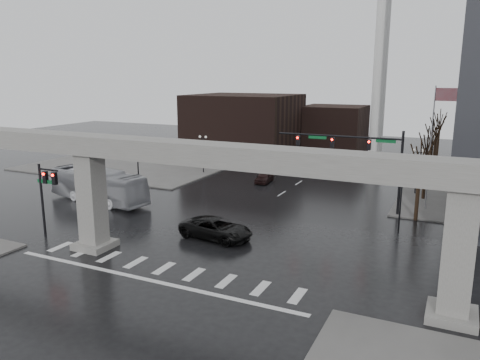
{
  "coord_description": "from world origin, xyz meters",
  "views": [
    {
      "loc": [
        17.57,
        -25.78,
        12.89
      ],
      "look_at": [
        1.43,
        8.13,
        4.5
      ],
      "focal_mm": 35.0,
      "sensor_mm": 36.0,
      "label": 1
    }
  ],
  "objects_px": {
    "signal_mast_arm": "(360,152)",
    "city_bus": "(98,186)",
    "pickup_truck": "(216,229)",
    "far_car": "(264,177)"
  },
  "relations": [
    {
      "from": "signal_mast_arm",
      "to": "far_car",
      "type": "relative_size",
      "value": 2.99
    },
    {
      "from": "signal_mast_arm",
      "to": "city_bus",
      "type": "height_order",
      "value": "signal_mast_arm"
    },
    {
      "from": "signal_mast_arm",
      "to": "far_car",
      "type": "distance_m",
      "value": 15.84
    },
    {
      "from": "city_bus",
      "to": "far_car",
      "type": "relative_size",
      "value": 3.05
    },
    {
      "from": "pickup_truck",
      "to": "far_car",
      "type": "bearing_deg",
      "value": 17.89
    },
    {
      "from": "signal_mast_arm",
      "to": "city_bus",
      "type": "xyz_separation_m",
      "value": [
        -25.07,
        -8.26,
        -4.11
      ]
    },
    {
      "from": "pickup_truck",
      "to": "city_bus",
      "type": "height_order",
      "value": "city_bus"
    },
    {
      "from": "city_bus",
      "to": "far_car",
      "type": "height_order",
      "value": "city_bus"
    },
    {
      "from": "signal_mast_arm",
      "to": "far_car",
      "type": "xyz_separation_m",
      "value": [
        -12.92,
        7.58,
        -5.14
      ]
    },
    {
      "from": "city_bus",
      "to": "far_car",
      "type": "xyz_separation_m",
      "value": [
        12.15,
        15.84,
        -1.03
      ]
    }
  ]
}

